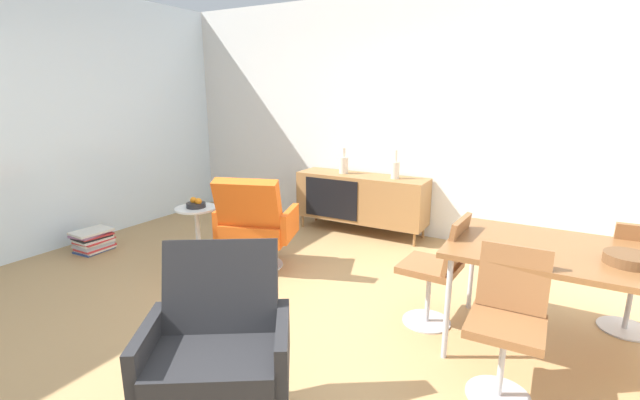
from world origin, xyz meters
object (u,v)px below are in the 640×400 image
at_px(sideboard, 361,198).
at_px(dining_table, 584,259).
at_px(armchair_black_shell, 219,340).
at_px(fruit_bowl, 196,204).
at_px(dining_chair_back_right, 637,273).
at_px(dining_chair_near_window, 438,266).
at_px(wooden_bowl_on_table, 629,259).
at_px(side_table_round, 197,225).
at_px(magazine_stack, 93,240).
at_px(vase_sculptural_dark, 344,165).
at_px(dining_chair_front_left, 507,318).
at_px(vase_cobalt, 395,169).
at_px(lounge_chair_red, 255,223).

xyz_separation_m(sideboard, dining_table, (2.30, -1.74, 0.26)).
relative_size(armchair_black_shell, fruit_bowl, 4.73).
xyz_separation_m(dining_chair_back_right, dining_chair_near_window, (-1.24, -0.56, 0.00)).
distance_m(wooden_bowl_on_table, dining_chair_back_right, 0.73).
bearing_deg(fruit_bowl, side_table_round, -95.63).
relative_size(fruit_bowl, magazine_stack, 0.50).
height_order(vase_sculptural_dark, dining_chair_front_left, vase_sculptural_dark).
distance_m(dining_table, fruit_bowl, 3.50).
bearing_deg(armchair_black_shell, sideboard, 101.95).
bearing_deg(armchair_black_shell, wooden_bowl_on_table, 38.51).
relative_size(sideboard, side_table_round, 3.08).
relative_size(vase_cobalt, vase_sculptural_dark, 1.06).
relative_size(vase_sculptural_dark, dining_table, 0.20).
relative_size(dining_chair_near_window, lounge_chair_red, 0.90).
xyz_separation_m(wooden_bowl_on_table, magazine_stack, (-4.77, -0.22, -0.65)).
distance_m(armchair_black_shell, magazine_stack, 3.22).
distance_m(vase_sculptural_dark, armchair_black_shell, 3.42).
relative_size(dining_chair_front_left, armchair_black_shell, 0.90).
bearing_deg(lounge_chair_red, dining_chair_back_right, 6.86).
bearing_deg(side_table_round, wooden_bowl_on_table, -4.34).
height_order(dining_chair_back_right, lounge_chair_red, lounge_chair_red).
height_order(fruit_bowl, magazine_stack, fruit_bowl).
xyz_separation_m(dining_chair_front_left, side_table_round, (-3.14, 0.75, -0.15)).
xyz_separation_m(vase_cobalt, lounge_chair_red, (-0.84, -1.55, -0.36)).
bearing_deg(magazine_stack, dining_chair_back_right, 10.01).
xyz_separation_m(vase_cobalt, dining_table, (1.88, -1.74, -0.13)).
distance_m(sideboard, dining_table, 2.89).
relative_size(dining_chair_back_right, lounge_chair_red, 0.90).
distance_m(dining_chair_back_right, armchair_black_shell, 2.87).
relative_size(sideboard, dining_table, 1.00).
relative_size(vase_cobalt, dining_chair_back_right, 0.39).
bearing_deg(sideboard, dining_chair_near_window, -51.02).
xyz_separation_m(sideboard, magazine_stack, (-2.26, -2.05, -0.32)).
bearing_deg(vase_cobalt, dining_chair_back_right, -27.94).
height_order(dining_chair_front_left, dining_chair_back_right, same).
bearing_deg(magazine_stack, vase_cobalt, 37.36).
bearing_deg(dining_chair_near_window, dining_table, 0.23).
relative_size(dining_table, fruit_bowl, 8.00).
bearing_deg(vase_cobalt, vase_sculptural_dark, 180.00).
xyz_separation_m(armchair_black_shell, side_table_round, (-1.88, 1.73, -0.15)).
bearing_deg(sideboard, side_table_round, -127.59).
distance_m(vase_cobalt, wooden_bowl_on_table, 2.78).
height_order(dining_chair_near_window, side_table_round, dining_chair_near_window).
xyz_separation_m(dining_chair_back_right, side_table_round, (-3.84, -0.37, -0.15)).
bearing_deg(dining_table, fruit_bowl, 176.83).
xyz_separation_m(vase_sculptural_dark, dining_chair_front_left, (2.19, -2.30, -0.36)).
bearing_deg(lounge_chair_red, vase_cobalt, 61.63).
bearing_deg(armchair_black_shell, fruit_bowl, 137.49).
height_order(sideboard, dining_chair_front_left, dining_chair_front_left).
bearing_deg(fruit_bowl, armchair_black_shell, -42.51).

